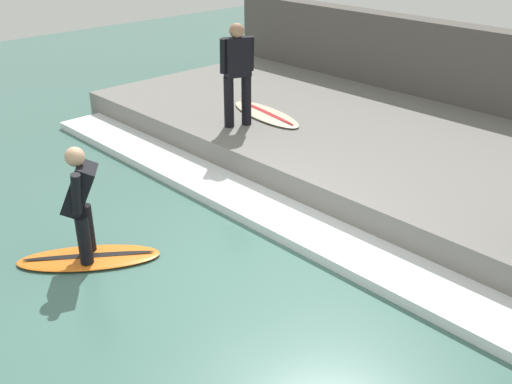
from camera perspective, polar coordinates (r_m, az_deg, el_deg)
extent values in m
plane|color=#426B60|center=(7.15, -3.76, -6.61)|extent=(28.00, 28.00, 0.00)
cube|color=slate|center=(9.67, 14.00, 3.29)|extent=(4.40, 11.66, 0.48)
cube|color=#544F49|center=(11.51, 21.25, 9.60)|extent=(0.50, 12.24, 1.87)
cube|color=white|center=(7.85, 3.22, -2.84)|extent=(0.82, 11.07, 0.13)
ellipsoid|color=orange|center=(7.41, -15.60, -6.06)|extent=(1.68, 1.44, 0.06)
ellipsoid|color=black|center=(7.40, -15.63, -5.85)|extent=(1.30, 0.99, 0.01)
cylinder|color=black|center=(7.13, -16.04, -4.43)|extent=(0.15, 0.15, 0.59)
cylinder|color=black|center=(7.37, -15.77, -3.31)|extent=(0.15, 0.15, 0.59)
cube|color=black|center=(6.99, -16.48, 0.31)|extent=(0.57, 0.56, 0.61)
sphere|color=tan|center=(6.84, -16.88, 3.23)|extent=(0.22, 0.22, 0.22)
cylinder|color=black|center=(6.78, -16.75, -0.21)|extent=(0.11, 0.20, 0.52)
cylinder|color=black|center=(7.17, -16.29, 1.29)|extent=(0.11, 0.20, 0.52)
cylinder|color=black|center=(9.96, -0.92, 8.74)|extent=(0.16, 0.16, 0.83)
cylinder|color=black|center=(9.85, -2.60, 8.53)|extent=(0.16, 0.16, 0.83)
cube|color=black|center=(9.71, -1.82, 12.72)|extent=(0.47, 0.40, 0.63)
sphere|color=#A87A5B|center=(9.63, -1.85, 15.11)|extent=(0.24, 0.24, 0.24)
cylinder|color=black|center=(9.79, -0.54, 13.05)|extent=(0.12, 0.13, 0.55)
cylinder|color=black|center=(9.63, -3.12, 12.80)|extent=(0.12, 0.13, 0.55)
ellipsoid|color=beige|center=(10.50, 0.94, 7.45)|extent=(0.85, 1.82, 0.06)
ellipsoid|color=#B21E1E|center=(10.49, 0.94, 7.62)|extent=(0.36, 1.61, 0.01)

